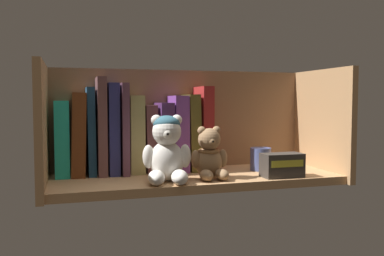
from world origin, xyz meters
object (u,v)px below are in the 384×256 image
book_8 (162,137)px  book_1 (78,134)px  book_9 (176,133)px  book_11 (201,128)px  book_4 (112,128)px  teddy_bear_larger (167,150)px  book_10 (190,132)px  book_3 (101,126)px  small_product_box (282,165)px  book_7 (149,138)px  book_0 (62,138)px  book_6 (135,134)px  book_2 (91,131)px  teddy_bear_smaller (210,156)px  pillar_candle (261,159)px  book_5 (123,128)px

book_8 → book_1: bearing=180.0°
book_9 → book_11: 7.01cm
book_4 → teddy_bear_larger: (10.56, -15.54, -4.10)cm
book_11 → book_8: bearing=180.0°
book_1 → book_10: 28.66cm
book_3 → teddy_bear_larger: book_3 is taller
small_product_box → book_7: bearing=148.7°
book_11 → teddy_bear_larger: 20.68cm
book_0 → teddy_bear_larger: (22.62, -15.54, -1.96)cm
book_7 → teddy_bear_larger: 15.65cm
book_4 → teddy_bear_larger: bearing=-55.8°
book_1 → book_6: 14.00cm
book_0 → book_2: (6.78, 0.00, 1.63)cm
book_0 → book_2: book_2 is taller
book_1 → teddy_bear_smaller: size_ratio=1.64×
teddy_bear_smaller → book_2: bearing=150.9°
book_2 → book_4: book_4 is taller
book_1 → book_7: bearing=0.0°
book_7 → teddy_bear_larger: (1.18, -15.54, -1.38)cm
book_0 → book_8: (24.96, 0.00, -0.26)cm
book_4 → pillar_candle: size_ratio=3.81×
book_5 → teddy_bear_smaller: bearing=-38.5°
book_5 → book_6: book_5 is taller
book_6 → pillar_candle: book_6 is taller
book_0 → book_1: size_ratio=0.91×
book_10 → book_6: bearing=180.0°
book_9 → book_6: bearing=180.0°
book_6 → pillar_candle: 33.52cm
book_4 → book_9: bearing=0.0°
book_4 → book_8: 13.12cm
book_1 → book_0: bearing=180.0°
book_8 → teddy_bear_larger: 15.81cm
book_7 → teddy_bear_larger: book_7 is taller
book_3 → book_5: 5.48cm
book_11 → book_7: bearing=180.0°
book_6 → book_11: 17.99cm
book_9 → pillar_candle: 23.23cm
book_1 → book_5: (10.89, 0.00, 1.19)cm
book_5 → pillar_candle: (35.09, -7.37, -8.31)cm
book_1 → book_8: bearing=0.0°
small_product_box → book_2: bearing=158.0°
book_0 → book_7: size_ratio=1.07×
book_8 → pillar_candle: size_ratio=3.00×
book_0 → small_product_box: book_0 is taller
book_7 → book_2: bearing=180.0°
book_5 → pillar_candle: size_ratio=3.81×
small_product_box → book_10: bearing=135.5°
book_8 → book_10: (7.48, 0.00, 1.05)cm
book_6 → small_product_box: 37.74cm
book_11 → pillar_candle: size_ratio=3.71×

